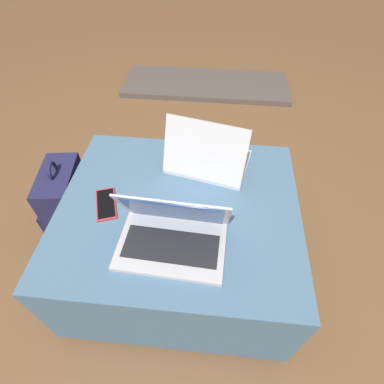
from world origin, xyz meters
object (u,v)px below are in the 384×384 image
Objects in this scene: cell_phone at (106,204)px; backpack at (66,204)px; laptop_far at (207,158)px; laptop_near at (173,234)px.

cell_phone is 0.47m from backpack.
laptop_far is 0.80× the size of backpack.
laptop_far is 2.19× the size of cell_phone.
laptop_near is 0.75m from backpack.
laptop_near is 1.00× the size of laptop_far.
laptop_near reaches higher than backpack.
laptop_near is 2.19× the size of cell_phone.
cell_phone is at bearing 50.51° from backpack.
cell_phone is (-0.28, 0.14, -0.04)m from laptop_near.
backpack is (-0.60, 0.33, -0.32)m from laptop_near.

